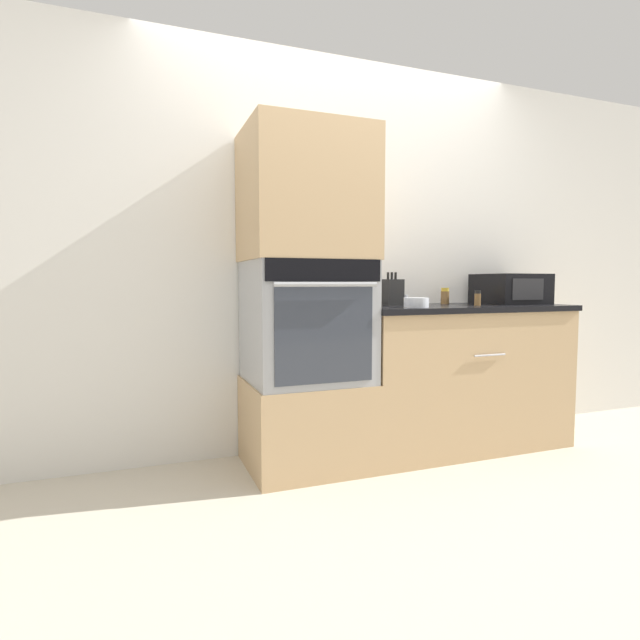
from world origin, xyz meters
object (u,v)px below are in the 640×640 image
Objects in this scene: knife_block at (392,292)px; bowl at (416,303)px; condiment_jar_near at (445,296)px; condiment_jar_far at (404,300)px; condiment_jar_mid at (478,298)px; microwave at (510,289)px; wall_oven at (306,321)px.

knife_block is 1.46× the size of bowl.
condiment_jar_near is 0.33m from condiment_jar_far.
bowl is 0.50m from condiment_jar_mid.
condiment_jar_near is at bearing 3.51° from condiment_jar_far.
microwave is at bearing -8.63° from condiment_jar_far.
knife_block is at bearing 88.18° from bowl.
condiment_jar_near is at bearing 162.53° from microwave.
condiment_jar_near is at bearing 10.23° from wall_oven.
wall_oven is 1.51m from microwave.
condiment_jar_near is (1.07, 0.19, 0.13)m from wall_oven.
condiment_jar_mid is at bearing -81.47° from condiment_jar_near.
bowl is at bearing -15.58° from wall_oven.
condiment_jar_mid is at bearing 8.76° from bowl.
condiment_jar_mid is at bearing -26.28° from knife_block.
condiment_jar_near is (0.45, 0.37, 0.02)m from bowl.
microwave reaches higher than bowl.
wall_oven is 0.65m from bowl.
knife_block reaches higher than condiment_jar_near.
wall_oven is 10.49× the size of condiment_jar_far.
microwave is 0.42m from condiment_jar_mid.
knife_block reaches higher than microwave.
condiment_jar_near reaches higher than condiment_jar_mid.
wall_oven reaches higher than microwave.
microwave is 3.72× the size of condiment_jar_near.
bowl is at bearing -171.24° from condiment_jar_mid.
bowl is 1.32× the size of condiment_jar_near.
knife_block is 3.21× the size of condiment_jar_far.
condiment_jar_mid is 1.47× the size of condiment_jar_far.
condiment_jar_mid is 0.46m from condiment_jar_far.
microwave reaches higher than condiment_jar_far.
bowl is at bearing -91.82° from knife_block.
condiment_jar_far is at bearing 171.37° from microwave.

